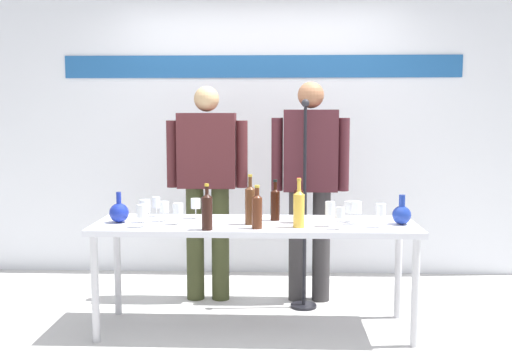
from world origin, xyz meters
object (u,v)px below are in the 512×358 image
Objects in this scene: decanter_blue_left at (119,212)px; presenter_right at (310,177)px; wine_glass_left_0 at (156,203)px; wine_bottle_0 at (207,210)px; wine_glass_left_5 at (164,207)px; wine_bottle_1 at (250,203)px; wine_bottle_3 at (257,210)px; wine_glass_left_3 at (196,204)px; wine_glass_right_3 at (381,210)px; wine_glass_left_1 at (142,211)px; wine_glass_right_2 at (340,213)px; wine_bottle_2 at (299,207)px; wine_bottle_5 at (299,204)px; wine_glass_left_4 at (145,206)px; display_table at (255,232)px; presenter_left at (207,178)px; microphone_stand at (304,239)px; wine_glass_right_1 at (357,208)px; wine_glass_right_0 at (330,209)px; wine_bottle_4 at (275,203)px; decanter_blue_right at (402,214)px; wine_glass_left_2 at (178,209)px; wine_glass_right_4 at (350,207)px.

presenter_right is (1.33, 0.69, 0.17)m from decanter_blue_left.
wine_bottle_0 is at bearing -48.45° from wine_glass_left_0.
wine_bottle_1 is at bearing -8.34° from wine_glass_left_5.
wine_bottle_3 is 0.56m from wine_glass_left_3.
wine_glass_left_3 is at bearing 167.58° from wine_glass_right_3.
wine_glass_left_1 is 1.28m from wine_glass_right_2.
wine_bottle_2 reaches higher than wine_bottle_5.
wine_glass_left_4 is at bearing 176.02° from wine_glass_right_3.
wine_glass_left_1 is (-1.02, -0.04, -0.03)m from wine_bottle_2.
wine_glass_left_1 is at bearing -168.56° from wine_bottle_5.
wine_glass_left_4 is at bearing 152.53° from wine_bottle_0.
display_table is at bearing 95.50° from wine_bottle_3.
wine_bottle_5 is at bearing 38.01° from wine_bottle_3.
wine_bottle_3 is at bearing -70.32° from wine_bottle_1.
wine_glass_left_3 is 1.28m from wine_glass_right_3.
wine_glass_right_3 is (1.23, -0.80, -0.12)m from presenter_left.
microphone_stand is (0.65, 0.75, -0.34)m from wine_bottle_0.
wine_bottle_2 is at bearing -97.90° from presenter_right.
wine_glass_left_4 is (-0.77, 0.18, -0.01)m from wine_bottle_3.
wine_bottle_3 reaches higher than wine_glass_right_1.
wine_bottle_3 is (0.32, 0.06, -0.00)m from wine_bottle_0.
presenter_right is at bearing 96.69° from wine_glass_right_0.
wine_bottle_4 reaches higher than wine_glass_right_1.
decanter_blue_right is 1.49m from wine_glass_left_2.
wine_bottle_2 is 0.17m from wine_bottle_5.
microphone_stand is (0.36, 0.48, -0.15)m from display_table.
wine_glass_left_2 is at bearing -177.05° from wine_bottle_1.
microphone_stand reaches higher than wine_bottle_2.
wine_bottle_5 is at bearing 6.79° from wine_glass_left_2.
wine_bottle_1 reaches higher than wine_glass_left_1.
microphone_stand reaches higher than wine_glass_left_0.
wine_glass_right_4 is at bearing 48.66° from wine_glass_right_0.
decanter_blue_left is 1.36× the size of wine_glass_right_1.
display_table is 15.02× the size of wine_glass_left_3.
presenter_right reaches higher than wine_bottle_3.
wine_bottle_3 is (0.94, -0.18, 0.05)m from decanter_blue_left.
wine_bottle_1 is (-0.44, -0.73, -0.10)m from presenter_right.
decanter_blue_left is 1.22m from wine_bottle_2.
wine_glass_left_2 is at bearing -140.62° from presenter_right.
microphone_stand is at bearing 84.20° from wine_bottle_2.
wine_glass_left_4 is at bearing -171.86° from wine_bottle_4.
decanter_blue_left is 0.65× the size of wine_bottle_2.
wine_bottle_5 is (0.59, 0.27, 0.00)m from wine_bottle_0.
wine_bottle_0 reaches higher than display_table.
wine_glass_left_5 is at bearing 173.53° from wine_glass_right_3.
wine_glass_right_2 is at bearing -15.96° from wine_bottle_1.
decanter_blue_right is 1.30m from wine_bottle_0.
decanter_blue_right reaches higher than wine_glass_right_0.
wine_glass_left_5 is at bearing 160.33° from wine_bottle_3.
microphone_stand reaches higher than wine_glass_right_0.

